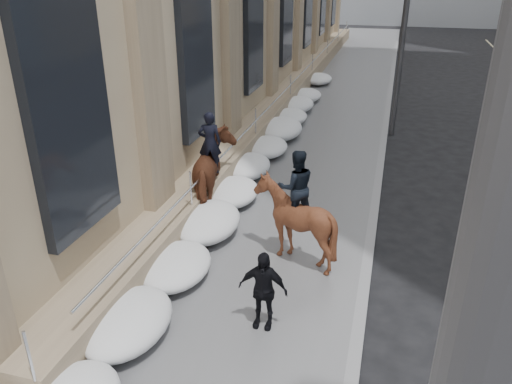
% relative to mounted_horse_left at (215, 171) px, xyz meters
% --- Properties ---
extents(ground, '(140.00, 140.00, 0.00)m').
position_rel_mounted_horse_left_xyz_m(ground, '(1.72, -5.54, -1.23)').
color(ground, black).
rests_on(ground, ground).
extents(sidewalk, '(5.00, 80.00, 0.12)m').
position_rel_mounted_horse_left_xyz_m(sidewalk, '(1.72, 4.46, -1.17)').
color(sidewalk, '#59595C').
rests_on(sidewalk, ground).
extents(curb, '(0.24, 80.00, 0.12)m').
position_rel_mounted_horse_left_xyz_m(curb, '(4.34, 4.46, -1.17)').
color(curb, slate).
rests_on(curb, ground).
extents(streetlight_mid, '(1.71, 0.24, 8.00)m').
position_rel_mounted_horse_left_xyz_m(streetlight_mid, '(4.46, 8.46, 3.35)').
color(streetlight_mid, '#2D2D30').
rests_on(streetlight_mid, ground).
extents(traffic_signal, '(4.10, 0.22, 6.00)m').
position_rel_mounted_horse_left_xyz_m(traffic_signal, '(3.80, 16.46, 2.77)').
color(traffic_signal, '#2D2D30').
rests_on(traffic_signal, ground).
extents(snow_bank, '(1.70, 18.10, 0.76)m').
position_rel_mounted_horse_left_xyz_m(snow_bank, '(0.30, 2.57, -0.76)').
color(snow_bank, silver).
rests_on(snow_bank, sidewalk).
extents(mounted_horse_left, '(1.75, 2.71, 2.71)m').
position_rel_mounted_horse_left_xyz_m(mounted_horse_left, '(0.00, 0.00, 0.00)').
color(mounted_horse_left, '#492516').
rests_on(mounted_horse_left, sidewalk).
extents(mounted_horse_right, '(2.19, 2.28, 2.65)m').
position_rel_mounted_horse_left_xyz_m(mounted_horse_right, '(2.64, -2.04, -0.01)').
color(mounted_horse_right, '#452313').
rests_on(mounted_horse_right, sidewalk).
extents(pedestrian, '(0.94, 0.39, 1.59)m').
position_rel_mounted_horse_left_xyz_m(pedestrian, '(2.56, -4.54, -0.31)').
color(pedestrian, black).
rests_on(pedestrian, sidewalk).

